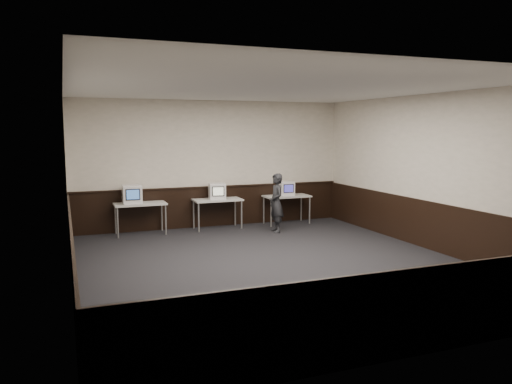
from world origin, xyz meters
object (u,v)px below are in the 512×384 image
Objects in this scene: emac_left at (132,194)px; person at (276,203)px; desk_right at (287,198)px; emac_right at (286,188)px; emac_center at (217,191)px; desk_left at (140,206)px; desk_center at (217,202)px.

person reaches higher than emac_left.
emac_right is (-0.01, 0.03, 0.26)m from desk_right.
desk_right is at bearing 8.77° from emac_center.
desk_left is 3.24m from person.
desk_right is 0.84× the size of person.
emac_center is at bearing 0.13° from desk_left.
person is at bearing -36.68° from desk_center.
emac_left is 0.34× the size of person.
emac_left is (-2.08, -0.00, 0.29)m from desk_center.
emac_center is (-0.01, 0.00, 0.27)m from desk_center.
desk_left is 2.52× the size of emac_center.
emac_left is (-0.18, -0.00, 0.29)m from desk_left.
desk_left is 1.00× the size of desk_center.
desk_center is at bearing 1.92° from emac_left.
person is (1.21, -0.90, 0.03)m from desk_center.
emac_left is at bearing -175.37° from emac_right.
desk_left is 3.80m from desk_right.
desk_left is 2.84× the size of emac_right.
person reaches higher than emac_center.
desk_right is at bearing 0.00° from desk_center.
emac_right is 0.30× the size of person.
emac_left is 1.14× the size of emac_right.
emac_right is at bearing 9.71° from emac_center.
emac_right is (1.89, 0.03, 0.26)m from desk_center.
emac_right is 1.18m from person.
emac_left is (-3.98, -0.00, 0.29)m from desk_right.
person is (-0.69, -0.90, 0.03)m from desk_right.
emac_center is at bearing 179.87° from desk_right.
desk_left is 1.91m from emac_center.
emac_center is 0.33× the size of person.
emac_center is at bearing 145.85° from desk_center.
person is at bearing -13.40° from emac_left.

